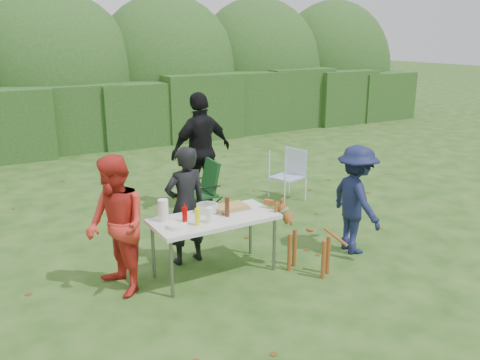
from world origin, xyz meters
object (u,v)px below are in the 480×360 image
person_cook (186,206)px  dog (309,240)px  paper_towel_roll (163,210)px  child (356,200)px  lawn_chair (287,175)px  folding_table (214,221)px  mustard_bottle (198,217)px  beer_bottle (227,207)px  ketchup_bottle (185,216)px  person_red_jacket (116,226)px  person_black_puffy (201,151)px  camping_chair (198,191)px

person_cook → dog: bearing=135.1°
dog → paper_towel_roll: size_ratio=3.40×
person_cook → dog: (1.17, -1.03, -0.34)m
child → lawn_chair: child is taller
folding_table → mustard_bottle: 0.35m
mustard_bottle → beer_bottle: 0.44m
ketchup_bottle → person_red_jacket: bearing=161.9°
person_black_puffy → lawn_chair: (1.48, -0.40, -0.52)m
ketchup_bottle → paper_towel_roll: paper_towel_roll is taller
folding_table → dog: dog is taller
folding_table → camping_chair: (0.65, 1.81, -0.21)m
person_cook → beer_bottle: (0.29, -0.55, 0.10)m
folding_table → person_cook: (-0.15, 0.49, 0.08)m
camping_chair → paper_towel_roll: size_ratio=3.66×
person_black_puffy → ketchup_bottle: 2.79m
person_black_puffy → beer_bottle: person_black_puffy is taller
folding_table → lawn_chair: size_ratio=1.68×
child → beer_bottle: child is taller
paper_towel_roll → child: bearing=-11.6°
mustard_bottle → paper_towel_roll: 0.43m
folding_table → camping_chair: 1.93m
folding_table → dog: size_ratio=1.70×
person_red_jacket → child: person_red_jacket is taller
mustard_bottle → paper_towel_roll: bearing=131.8°
folding_table → person_black_puffy: (0.98, 2.33, 0.28)m
person_cook → person_red_jacket: person_red_jacket is taller
paper_towel_roll → mustard_bottle: bearing=-48.2°
lawn_chair → paper_towel_roll: (-3.03, -1.76, 0.42)m
person_red_jacket → lawn_chair: person_red_jacket is taller
folding_table → dog: (1.02, -0.54, -0.27)m
person_black_puffy → paper_towel_roll: bearing=45.0°
beer_bottle → person_cook: bearing=118.0°
lawn_chair → mustard_bottle: size_ratio=4.47×
person_black_puffy → person_red_jacket: bearing=36.5°
lawn_chair → person_black_puffy: bearing=-31.3°
dog → camping_chair: size_ratio=0.93×
mustard_bottle → child: bearing=-5.0°
camping_chair → mustard_bottle: camping_chair is taller
person_black_puffy → dog: bearing=81.5°
folding_table → paper_towel_roll: (-0.57, 0.18, 0.18)m
lawn_chair → beer_bottle: (-2.31, -1.99, 0.41)m
person_red_jacket → person_black_puffy: size_ratio=0.82×
person_red_jacket → camping_chair: size_ratio=1.67×
dog → mustard_bottle: bearing=42.8°
person_black_puffy → camping_chair: (-0.33, -0.53, -0.49)m
dog → beer_bottle: 1.09m
child → camping_chair: child is taller
folding_table → person_cook: person_cook is taller
folding_table → camping_chair: bearing=70.2°
lawn_chair → paper_towel_roll: paper_towel_roll is taller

